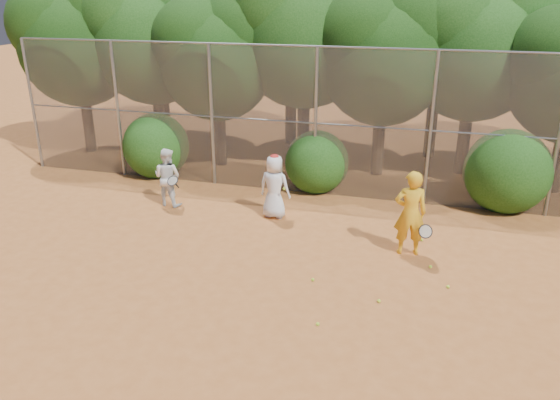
% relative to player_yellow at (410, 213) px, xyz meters
% --- Properties ---
extents(ground, '(80.00, 80.00, 0.00)m').
position_rel_player_yellow_xyz_m(ground, '(-1.76, -2.90, -0.94)').
color(ground, '#9D5423').
rests_on(ground, ground).
extents(fence_back, '(20.05, 0.09, 4.03)m').
position_rel_player_yellow_xyz_m(fence_back, '(-1.88, 3.10, 1.11)').
color(fence_back, gray).
rests_on(fence_back, ground).
extents(tree_0, '(4.38, 3.81, 6.00)m').
position_rel_player_yellow_xyz_m(tree_0, '(-11.21, 5.14, 2.99)').
color(tree_0, black).
rests_on(tree_0, ground).
extents(tree_1, '(4.64, 4.03, 6.35)m').
position_rel_player_yellow_xyz_m(tree_1, '(-8.70, 5.64, 3.22)').
color(tree_1, black).
rests_on(tree_1, ground).
extents(tree_2, '(3.99, 3.47, 5.47)m').
position_rel_player_yellow_xyz_m(tree_2, '(-6.21, 4.93, 2.64)').
color(tree_2, black).
rests_on(tree_2, ground).
extents(tree_3, '(4.89, 4.26, 6.70)m').
position_rel_player_yellow_xyz_m(tree_3, '(-3.70, 5.94, 3.46)').
color(tree_3, black).
rests_on(tree_3, ground).
extents(tree_4, '(4.19, 3.64, 5.73)m').
position_rel_player_yellow_xyz_m(tree_4, '(-1.21, 5.33, 2.82)').
color(tree_4, black).
rests_on(tree_4, ground).
extents(tree_5, '(4.51, 3.92, 6.17)m').
position_rel_player_yellow_xyz_m(tree_5, '(1.30, 6.14, 3.11)').
color(tree_5, black).
rests_on(tree_5, ground).
extents(tree_9, '(4.83, 4.20, 6.62)m').
position_rel_player_yellow_xyz_m(tree_9, '(-9.70, 7.94, 3.40)').
color(tree_9, black).
rests_on(tree_9, ground).
extents(tree_10, '(5.15, 4.48, 7.06)m').
position_rel_player_yellow_xyz_m(tree_10, '(-4.70, 8.14, 3.69)').
color(tree_10, black).
rests_on(tree_10, ground).
extents(tree_11, '(4.64, 4.03, 6.35)m').
position_rel_player_yellow_xyz_m(tree_11, '(0.30, 7.74, 3.22)').
color(tree_11, black).
rests_on(tree_11, ground).
extents(bush_0, '(2.00, 2.00, 2.00)m').
position_rel_player_yellow_xyz_m(bush_0, '(-7.76, 3.40, 0.06)').
color(bush_0, '#184210').
rests_on(bush_0, ground).
extents(bush_1, '(1.80, 1.80, 1.80)m').
position_rel_player_yellow_xyz_m(bush_1, '(-2.76, 3.40, -0.04)').
color(bush_1, '#184210').
rests_on(bush_1, ground).
extents(bush_2, '(2.20, 2.20, 2.20)m').
position_rel_player_yellow_xyz_m(bush_2, '(2.24, 3.40, 0.16)').
color(bush_2, '#184210').
rests_on(bush_2, ground).
extents(player_yellow, '(0.90, 0.61, 1.88)m').
position_rel_player_yellow_xyz_m(player_yellow, '(0.00, 0.00, 0.00)').
color(player_yellow, gold).
rests_on(player_yellow, ground).
extents(player_teen, '(0.83, 0.59, 1.64)m').
position_rel_player_yellow_xyz_m(player_teen, '(-3.35, 1.16, -0.13)').
color(player_teen, white).
rests_on(player_teen, ground).
extents(player_white, '(0.88, 0.78, 1.55)m').
position_rel_player_yellow_xyz_m(player_white, '(-6.28, 1.19, -0.17)').
color(player_white, white).
rests_on(player_white, ground).
extents(ball_0, '(0.07, 0.07, 0.07)m').
position_rel_player_yellow_xyz_m(ball_0, '(-0.36, -2.19, -0.91)').
color(ball_0, '#B1D426').
rests_on(ball_0, ground).
extents(ball_1, '(0.07, 0.07, 0.07)m').
position_rel_player_yellow_xyz_m(ball_1, '(0.52, -0.57, -0.91)').
color(ball_1, '#B1D426').
rests_on(ball_1, ground).
extents(ball_2, '(0.07, 0.07, 0.07)m').
position_rel_player_yellow_xyz_m(ball_2, '(-1.29, -3.22, -0.91)').
color(ball_2, '#B1D426').
rests_on(ball_2, ground).
extents(ball_3, '(0.07, 0.07, 0.07)m').
position_rel_player_yellow_xyz_m(ball_3, '(0.86, -1.31, -0.91)').
color(ball_3, '#B1D426').
rests_on(ball_3, ground).
extents(ball_4, '(0.07, 0.07, 0.07)m').
position_rel_player_yellow_xyz_m(ball_4, '(-1.71, -1.76, -0.91)').
color(ball_4, '#B1D426').
rests_on(ball_4, ground).
extents(ball_5, '(0.07, 0.07, 0.07)m').
position_rel_player_yellow_xyz_m(ball_5, '(0.29, 0.69, -0.91)').
color(ball_5, '#B1D426').
rests_on(ball_5, ground).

